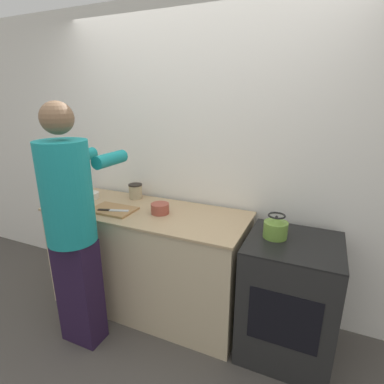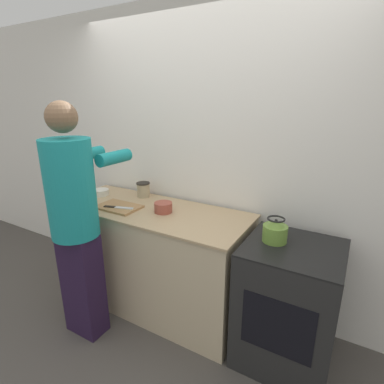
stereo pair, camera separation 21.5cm
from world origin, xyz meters
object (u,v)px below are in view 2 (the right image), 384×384
(oven, at_px, (288,304))
(cutting_board, at_px, (119,207))
(kettle, at_px, (275,232))
(bowl_prep, at_px, (101,192))
(person, at_px, (76,218))
(knife, at_px, (118,207))
(canister_jar, at_px, (143,190))

(oven, xyz_separation_m, cutting_board, (-1.44, -0.09, 0.49))
(oven, bearing_deg, kettle, 173.47)
(cutting_board, relative_size, kettle, 2.18)
(oven, relative_size, bowl_prep, 5.90)
(oven, bearing_deg, person, -160.50)
(oven, distance_m, kettle, 0.54)
(cutting_board, xyz_separation_m, knife, (0.02, -0.04, 0.01))
(person, bearing_deg, knife, 83.71)
(oven, height_order, bowl_prep, bowl_prep)
(oven, xyz_separation_m, knife, (-1.42, -0.13, 0.50))
(knife, bearing_deg, kettle, -11.09)
(canister_jar, bearing_deg, knife, -85.34)
(knife, distance_m, bowl_prep, 0.47)
(knife, bearing_deg, person, -113.87)
(cutting_board, height_order, canister_jar, canister_jar)
(person, bearing_deg, bowl_prep, 121.96)
(person, relative_size, knife, 7.08)
(knife, bearing_deg, cutting_board, 105.66)
(canister_jar, bearing_deg, bowl_prep, -156.07)
(cutting_board, distance_m, canister_jar, 0.35)
(cutting_board, relative_size, bowl_prep, 2.41)
(cutting_board, xyz_separation_m, bowl_prep, (-0.39, 0.18, 0.02))
(cutting_board, bearing_deg, bowl_prep, 155.84)
(oven, bearing_deg, canister_jar, 170.04)
(knife, bearing_deg, oven, -12.34)
(bowl_prep, bearing_deg, knife, -27.06)
(knife, bearing_deg, bowl_prep, 135.36)
(oven, xyz_separation_m, person, (-1.46, -0.52, 0.54))
(oven, height_order, knife, knife)
(bowl_prep, bearing_deg, canister_jar, 23.93)
(person, xyz_separation_m, bowl_prep, (-0.37, 0.60, -0.03))
(kettle, relative_size, canister_jar, 1.23)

